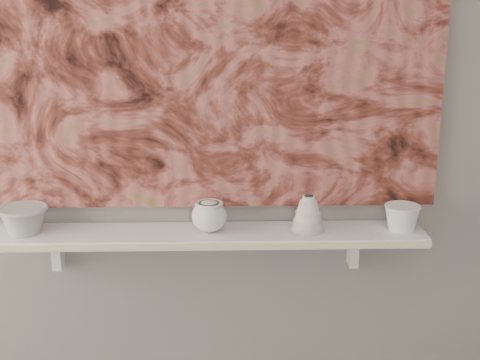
{
  "coord_description": "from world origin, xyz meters",
  "views": [
    {
      "loc": [
        0.06,
        -0.49,
        1.68
      ],
      "look_at": [
        0.11,
        1.49,
        1.1
      ],
      "focal_mm": 50.0,
      "sensor_mm": 36.0,
      "label": 1
    }
  ],
  "objects_px": {
    "cup_cream": "(209,216)",
    "bell_vessel": "(308,213)",
    "bowl_white": "(402,217)",
    "shelf": "(205,236)",
    "painting": "(203,34)",
    "bowl_grey": "(24,219)"
  },
  "relations": [
    {
      "from": "cup_cream",
      "to": "bell_vessel",
      "type": "bearing_deg",
      "value": 0.0
    },
    {
      "from": "bell_vessel",
      "to": "bowl_white",
      "type": "height_order",
      "value": "bell_vessel"
    },
    {
      "from": "shelf",
      "to": "painting",
      "type": "bearing_deg",
      "value": 90.0
    },
    {
      "from": "bowl_grey",
      "to": "cup_cream",
      "type": "bearing_deg",
      "value": 0.0
    },
    {
      "from": "bowl_grey",
      "to": "bowl_white",
      "type": "relative_size",
      "value": 1.36
    },
    {
      "from": "shelf",
      "to": "bell_vessel",
      "type": "distance_m",
      "value": 0.34
    },
    {
      "from": "painting",
      "to": "bell_vessel",
      "type": "relative_size",
      "value": 12.92
    },
    {
      "from": "shelf",
      "to": "cup_cream",
      "type": "bearing_deg",
      "value": 0.0
    },
    {
      "from": "shelf",
      "to": "bell_vessel",
      "type": "bearing_deg",
      "value": 0.0
    },
    {
      "from": "cup_cream",
      "to": "bowl_white",
      "type": "bearing_deg",
      "value": 0.0
    },
    {
      "from": "bell_vessel",
      "to": "painting",
      "type": "bearing_deg",
      "value": 166.2
    },
    {
      "from": "bowl_grey",
      "to": "bowl_white",
      "type": "bearing_deg",
      "value": 0.0
    },
    {
      "from": "bell_vessel",
      "to": "cup_cream",
      "type": "bearing_deg",
      "value": 180.0
    },
    {
      "from": "bell_vessel",
      "to": "shelf",
      "type": "bearing_deg",
      "value": 180.0
    },
    {
      "from": "shelf",
      "to": "bowl_white",
      "type": "height_order",
      "value": "bowl_white"
    },
    {
      "from": "bowl_grey",
      "to": "bell_vessel",
      "type": "distance_m",
      "value": 0.9
    },
    {
      "from": "shelf",
      "to": "painting",
      "type": "height_order",
      "value": "painting"
    },
    {
      "from": "painting",
      "to": "cup_cream",
      "type": "relative_size",
      "value": 13.51
    },
    {
      "from": "bowl_white",
      "to": "bowl_grey",
      "type": "bearing_deg",
      "value": 180.0
    },
    {
      "from": "cup_cream",
      "to": "bell_vessel",
      "type": "height_order",
      "value": "bell_vessel"
    },
    {
      "from": "cup_cream",
      "to": "bell_vessel",
      "type": "distance_m",
      "value": 0.31
    },
    {
      "from": "shelf",
      "to": "cup_cream",
      "type": "xyz_separation_m",
      "value": [
        0.01,
        0.0,
        0.07
      ]
    }
  ]
}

